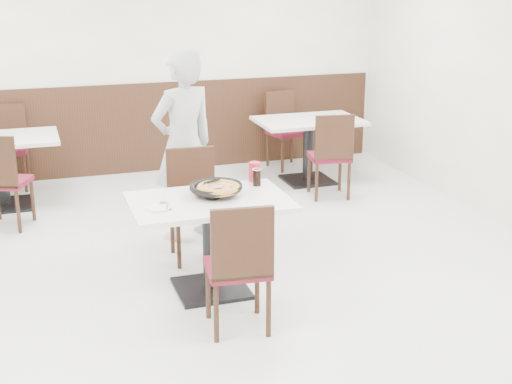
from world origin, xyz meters
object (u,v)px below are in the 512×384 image
object	(u,v)px
cola_glass	(257,178)
chair_near	(237,265)
pizza_pan	(216,190)
bg_chair_right_near	(329,154)
bg_chair_left_far	(8,148)
pizza	(218,190)
side_plate	(159,208)
bg_table_left	(2,172)
bg_chair_left_near	(5,180)
chair_far	(195,207)
red_cup	(255,172)
diner_person	(184,146)
bg_table_right	(308,151)
main_table	(210,246)
bg_chair_right_far	(287,131)

from	to	relation	value
cola_glass	chair_near	bearing A→B (deg)	-116.05
pizza_pan	bg_chair_right_near	bearing A→B (deg)	46.49
chair_near	bg_chair_left_far	bearing A→B (deg)	116.57
pizza	side_plate	xyz separation A→B (m)	(-0.49, -0.14, -0.05)
bg_table_left	pizza	bearing A→B (deg)	-58.32
pizza	bg_chair_left_near	world-z (taller)	bg_chair_left_near
chair_far	pizza_pan	size ratio (longest dim) A/B	2.60
pizza_pan	side_plate	size ratio (longest dim) A/B	2.18
chair_far	red_cup	bearing A→B (deg)	147.50
side_plate	bg_table_left	distance (m)	3.05
bg_chair_left_near	bg_chair_left_far	distance (m)	1.32
bg_chair_left_near	red_cup	bearing A→B (deg)	-17.26
chair_near	bg_chair_left_far	distance (m)	4.28
bg_chair_left_far	pizza	bearing A→B (deg)	121.40
pizza_pan	bg_table_left	world-z (taller)	pizza_pan
bg_chair_right_near	bg_chair_left_near	bearing A→B (deg)	-172.23
chair_far	bg_chair_left_near	distance (m)	2.07
diner_person	bg_table_left	bearing A→B (deg)	-62.79
pizza	cola_glass	bearing A→B (deg)	28.18
red_cup	bg_table_right	distance (m)	2.64
pizza	red_cup	size ratio (longest dim) A/B	1.96
bg_table_left	bg_chair_left_near	xyz separation A→B (m)	(0.04, -0.66, 0.10)
bg_chair_left_far	pizza_pan	bearing A→B (deg)	121.62
diner_person	bg_chair_left_far	distance (m)	2.69
chair_far	main_table	bearing A→B (deg)	89.36
pizza_pan	bg_chair_left_far	bearing A→B (deg)	115.63
chair_far	bg_chair_left_far	world-z (taller)	same
red_cup	bg_table_left	bearing A→B (deg)	131.07
bg_table_left	bg_chair_right_near	bearing A→B (deg)	-12.07
bg_table_left	bg_chair_left_far	xyz separation A→B (m)	(0.06, 0.66, 0.10)
bg_chair_left_near	diner_person	bearing A→B (deg)	-4.49
cola_glass	side_plate	bearing A→B (deg)	-158.44
bg_chair_left_near	bg_chair_left_far	world-z (taller)	same
red_cup	side_plate	bearing A→B (deg)	-152.38
diner_person	red_cup	bearing A→B (deg)	94.56
side_plate	bg_chair_right_far	bearing A→B (deg)	55.96
bg_chair_left_far	bg_chair_left_near	bearing A→B (deg)	95.22
cola_glass	bg_chair_right_near	bearing A→B (deg)	50.88
bg_table_right	bg_chair_right_far	distance (m)	0.66
bg_chair_left_far	bg_chair_right_far	size ratio (longest dim) A/B	1.00
pizza	bg_chair_left_near	xyz separation A→B (m)	(-1.59, 2.00, -0.34)
bg_table_left	bg_table_right	distance (m)	3.42
chair_far	diner_person	distance (m)	0.68
main_table	pizza_pan	world-z (taller)	pizza_pan
bg_table_left	diner_person	bearing A→B (deg)	-42.18
main_table	chair_near	bearing A→B (deg)	-87.86
bg_table_left	bg_table_right	xyz separation A→B (m)	(3.41, -0.13, 0.00)
red_cup	bg_chair_left_near	distance (m)	2.63
bg_chair_right_far	pizza	bearing A→B (deg)	49.58
red_cup	bg_chair_left_near	world-z (taller)	bg_chair_left_near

